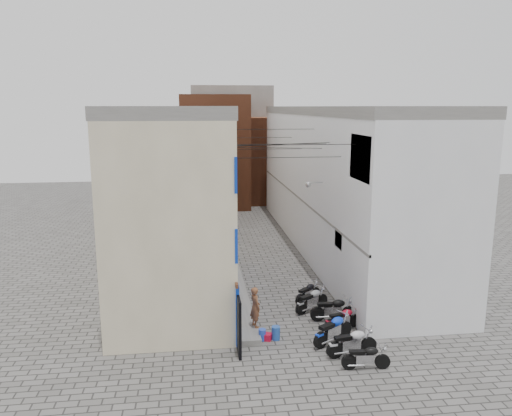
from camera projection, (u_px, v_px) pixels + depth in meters
name	position (u px, v px, depth m)	size (l,w,h in m)	color
ground	(303.00, 344.00, 19.25)	(90.00, 90.00, 0.00)	#5B5956
plinth	(226.00, 249.00, 31.60)	(0.90, 26.00, 0.25)	slate
building_left	(177.00, 182.00, 30.31)	(5.10, 27.00, 9.00)	#C4B894
building_right	(336.00, 179.00, 31.61)	(5.94, 26.00, 9.00)	white
building_far_brick_left	(215.00, 151.00, 45.21)	(6.00, 6.00, 10.00)	brown
building_far_brick_right	(266.00, 159.00, 47.98)	(5.00, 6.00, 8.00)	brown
building_far_concrete	(231.00, 141.00, 51.19)	(8.00, 5.00, 11.00)	slate
far_shopfront	(240.00, 197.00, 43.50)	(2.00, 0.30, 2.40)	black
overhead_wires	(272.00, 144.00, 25.25)	(5.80, 13.02, 1.32)	black
motorcycle_a	(366.00, 356.00, 17.29)	(0.54, 1.72, 0.99)	black
motorcycle_b	(352.00, 341.00, 18.21)	(0.63, 1.99, 1.15)	silver
motorcycle_c	(333.00, 328.00, 19.22)	(0.66, 2.08, 1.20)	blue
motorcycle_d	(343.00, 318.00, 20.39)	(0.55, 1.75, 1.01)	#B30C24
motorcycle_e	(333.00, 308.00, 21.20)	(0.63, 1.99, 1.15)	black
motorcycle_f	(312.00, 299.00, 22.25)	(0.61, 1.94, 1.12)	#9B9CA0
motorcycle_g	(308.00, 292.00, 23.29)	(0.55, 1.73, 1.00)	black
person_a	(255.00, 307.00, 20.02)	(0.61, 0.40, 1.67)	brown
person_b	(233.00, 282.00, 23.09)	(0.71, 0.56, 1.47)	#2C2D42
water_jug_near	(262.00, 335.00, 19.50)	(0.29, 0.29, 0.45)	blue
water_jug_far	(276.00, 333.00, 19.56)	(0.34, 0.34, 0.53)	#224EAA
red_crate	(266.00, 337.00, 19.54)	(0.42, 0.32, 0.27)	red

